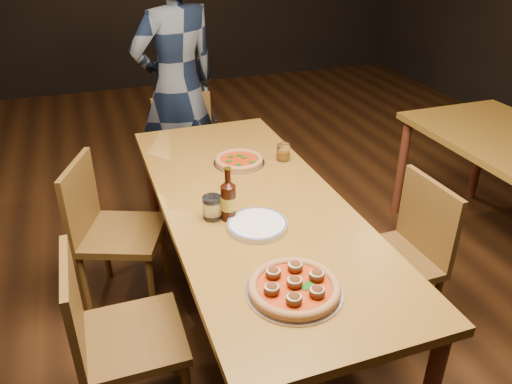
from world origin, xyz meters
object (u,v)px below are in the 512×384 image
object	(u,v)px
chair_main_nw	(132,336)
diner	(177,88)
chair_end	(193,160)
pizza_meatball	(294,287)
plate_stack	(257,225)
water_glass	(212,208)
beer_bottle	(228,201)
table_main	(252,214)
chair_main_e	(390,260)
pizza_margherita	(239,160)
amber_glass	(283,152)
chair_main_sw	(122,233)

from	to	relation	value
chair_main_nw	diner	world-z (taller)	diner
chair_end	pizza_meatball	xyz separation A→B (m)	(-0.05, -1.83, 0.33)
plate_stack	water_glass	distance (m)	0.21
chair_end	pizza_meatball	size ratio (longest dim) A/B	2.58
chair_end	pizza_meatball	distance (m)	1.86
chair_main_nw	plate_stack	size ratio (longest dim) A/B	3.43
beer_bottle	pizza_meatball	bearing A→B (deg)	-82.29
table_main	chair_main_e	world-z (taller)	chair_main_e
table_main	pizza_meatball	size ratio (longest dim) A/B	5.87
diner	plate_stack	bearing A→B (deg)	69.65
pizza_meatball	plate_stack	world-z (taller)	pizza_meatball
plate_stack	table_main	bearing A→B (deg)	75.77
pizza_meatball	plate_stack	xyz separation A→B (m)	(0.02, 0.43, -0.01)
pizza_meatball	plate_stack	bearing A→B (deg)	87.64
chair_end	beer_bottle	distance (m)	1.36
pizza_margherita	amber_glass	world-z (taller)	amber_glass
pizza_meatball	diner	xyz separation A→B (m)	(0.03, 2.06, 0.11)
chair_end	amber_glass	xyz separation A→B (m)	(0.32, -0.82, 0.35)
pizza_margherita	diner	bearing A→B (deg)	96.30
pizza_margherita	pizza_meatball	bearing A→B (deg)	-97.51
chair_end	diner	xyz separation A→B (m)	(-0.03, 0.23, 0.44)
table_main	pizza_margherita	bearing A→B (deg)	80.81
table_main	pizza_meatball	xyz separation A→B (m)	(-0.07, -0.65, 0.09)
pizza_meatball	water_glass	xyz separation A→B (m)	(-0.14, 0.57, 0.03)
chair_main_e	pizza_margherita	distance (m)	0.91
chair_end	beer_bottle	world-z (taller)	beer_bottle
chair_main_nw	chair_main_e	bearing A→B (deg)	-85.16
amber_glass	chair_main_sw	bearing A→B (deg)	175.55
beer_bottle	water_glass	bearing A→B (deg)	154.35
chair_main_sw	diner	size ratio (longest dim) A/B	0.49
chair_end	chair_main_nw	bearing A→B (deg)	-116.34
plate_stack	pizza_meatball	bearing A→B (deg)	-92.36
plate_stack	amber_glass	size ratio (longest dim) A/B	2.83
table_main	amber_glass	bearing A→B (deg)	50.30
chair_main_e	pizza_margherita	world-z (taller)	chair_main_e
beer_bottle	diner	bearing A→B (deg)	86.24
water_glass	chair_main_sw	bearing A→B (deg)	125.58
beer_bottle	plate_stack	bearing A→B (deg)	-49.64
chair_main_e	pizza_meatball	world-z (taller)	chair_main_e
chair_main_sw	water_glass	world-z (taller)	chair_main_sw
pizza_meatball	diner	distance (m)	2.06
beer_bottle	water_glass	world-z (taller)	beer_bottle
water_glass	amber_glass	size ratio (longest dim) A/B	1.15
plate_stack	diner	bearing A→B (deg)	89.67
plate_stack	water_glass	bearing A→B (deg)	138.41
chair_main_sw	diner	distance (m)	1.20
chair_main_nw	chair_end	size ratio (longest dim) A/B	0.98
table_main	chair_main_sw	xyz separation A→B (m)	(-0.58, 0.43, -0.24)
chair_main_e	diner	world-z (taller)	diner
water_glass	pizza_margherita	bearing A→B (deg)	60.28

